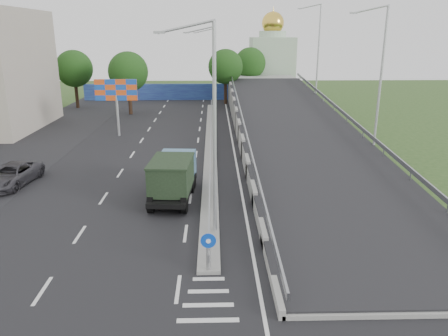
{
  "coord_description": "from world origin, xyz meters",
  "views": [
    {
      "loc": [
        0.24,
        -14.04,
        9.68
      ],
      "look_at": [
        0.84,
        10.07,
        2.2
      ],
      "focal_mm": 35.0,
      "sensor_mm": 36.0,
      "label": 1
    }
  ],
  "objects_px": {
    "lamp_post_near": "(210,120)",
    "dump_truck": "(174,175)",
    "sign_bollard": "(208,251)",
    "church": "(272,60)",
    "billboard": "(116,93)",
    "lamp_post_far": "(212,63)",
    "lamp_post_mid": "(212,78)",
    "parked_car_c": "(12,175)"
  },
  "relations": [
    {
      "from": "sign_bollard",
      "to": "church",
      "type": "xyz_separation_m",
      "value": [
        10.0,
        57.83,
        4.28
      ]
    },
    {
      "from": "lamp_post_mid",
      "to": "church",
      "type": "relative_size",
      "value": 0.73
    },
    {
      "from": "church",
      "to": "dump_truck",
      "type": "relative_size",
      "value": 2.26
    },
    {
      "from": "lamp_post_far",
      "to": "dump_truck",
      "type": "height_order",
      "value": "lamp_post_far"
    },
    {
      "from": "parked_car_c",
      "to": "lamp_post_near",
      "type": "bearing_deg",
      "value": -23.25
    },
    {
      "from": "lamp_post_far",
      "to": "church",
      "type": "bearing_deg",
      "value": 54.76
    },
    {
      "from": "lamp_post_mid",
      "to": "lamp_post_far",
      "type": "distance_m",
      "value": 20.0
    },
    {
      "from": "sign_bollard",
      "to": "billboard",
      "type": "xyz_separation_m",
      "value": [
        -9.0,
        25.83,
        3.15
      ]
    },
    {
      "from": "billboard",
      "to": "sign_bollard",
      "type": "bearing_deg",
      "value": -70.79
    },
    {
      "from": "sign_bollard",
      "to": "lamp_post_near",
      "type": "distance_m",
      "value": 6.12
    },
    {
      "from": "billboard",
      "to": "lamp_post_mid",
      "type": "bearing_deg",
      "value": -12.38
    },
    {
      "from": "lamp_post_near",
      "to": "dump_truck",
      "type": "distance_m",
      "value": 7.06
    },
    {
      "from": "sign_bollard",
      "to": "church",
      "type": "distance_m",
      "value": 58.84
    },
    {
      "from": "billboard",
      "to": "parked_car_c",
      "type": "xyz_separation_m",
      "value": [
        -4.13,
        -14.32,
        -3.48
      ]
    },
    {
      "from": "lamp_post_near",
      "to": "lamp_post_far",
      "type": "xyz_separation_m",
      "value": [
        0.0,
        40.0,
        0.0
      ]
    },
    {
      "from": "church",
      "to": "billboard",
      "type": "distance_m",
      "value": 37.23
    },
    {
      "from": "church",
      "to": "lamp_post_mid",
      "type": "bearing_deg",
      "value": -106.22
    },
    {
      "from": "billboard",
      "to": "dump_truck",
      "type": "bearing_deg",
      "value": -68.09
    },
    {
      "from": "dump_truck",
      "to": "lamp_post_far",
      "type": "bearing_deg",
      "value": 90.36
    },
    {
      "from": "church",
      "to": "parked_car_c",
      "type": "xyz_separation_m",
      "value": [
        -23.13,
        -46.32,
        -4.6
      ]
    },
    {
      "from": "lamp_post_near",
      "to": "lamp_post_mid",
      "type": "distance_m",
      "value": 20.0
    },
    {
      "from": "parked_car_c",
      "to": "lamp_post_mid",
      "type": "bearing_deg",
      "value": 49.82
    },
    {
      "from": "lamp_post_near",
      "to": "dump_truck",
      "type": "relative_size",
      "value": 1.65
    },
    {
      "from": "sign_bollard",
      "to": "lamp_post_far",
      "type": "distance_m",
      "value": 44.08
    },
    {
      "from": "dump_truck",
      "to": "church",
      "type": "bearing_deg",
      "value": 80.13
    },
    {
      "from": "sign_bollard",
      "to": "lamp_post_near",
      "type": "relative_size",
      "value": 0.17
    },
    {
      "from": "lamp_post_far",
      "to": "church",
      "type": "distance_m",
      "value": 17.15
    },
    {
      "from": "lamp_post_far",
      "to": "church",
      "type": "xyz_separation_m",
      "value": [
        9.89,
        14.0,
        -0.5
      ]
    },
    {
      "from": "lamp_post_far",
      "to": "billboard",
      "type": "bearing_deg",
      "value": -116.84
    },
    {
      "from": "lamp_post_mid",
      "to": "dump_truck",
      "type": "height_order",
      "value": "lamp_post_mid"
    },
    {
      "from": "lamp_post_far",
      "to": "parked_car_c",
      "type": "height_order",
      "value": "lamp_post_far"
    },
    {
      "from": "lamp_post_near",
      "to": "dump_truck",
      "type": "height_order",
      "value": "lamp_post_near"
    },
    {
      "from": "lamp_post_near",
      "to": "lamp_post_far",
      "type": "distance_m",
      "value": 40.0
    },
    {
      "from": "lamp_post_mid",
      "to": "billboard",
      "type": "xyz_separation_m",
      "value": [
        -9.11,
        2.0,
        -1.62
      ]
    },
    {
      "from": "lamp_post_mid",
      "to": "church",
      "type": "distance_m",
      "value": 35.41
    },
    {
      "from": "dump_truck",
      "to": "lamp_post_mid",
      "type": "bearing_deg",
      "value": 85.38
    },
    {
      "from": "lamp_post_mid",
      "to": "dump_truck",
      "type": "distance_m",
      "value": 15.73
    },
    {
      "from": "lamp_post_mid",
      "to": "dump_truck",
      "type": "bearing_deg",
      "value": -98.74
    },
    {
      "from": "lamp_post_near",
      "to": "billboard",
      "type": "height_order",
      "value": "lamp_post_near"
    },
    {
      "from": "sign_bollard",
      "to": "lamp_post_mid",
      "type": "distance_m",
      "value": 24.3
    },
    {
      "from": "sign_bollard",
      "to": "lamp_post_far",
      "type": "xyz_separation_m",
      "value": [
        0.11,
        43.83,
        4.77
      ]
    },
    {
      "from": "dump_truck",
      "to": "billboard",
      "type": "bearing_deg",
      "value": 116.03
    }
  ]
}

